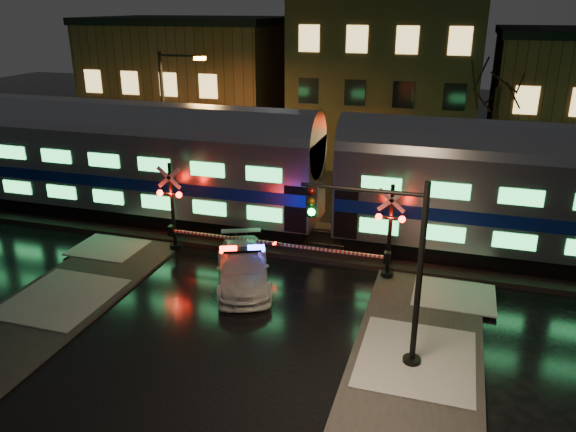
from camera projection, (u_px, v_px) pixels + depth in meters
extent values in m
plane|color=black|center=(253.00, 289.00, 21.83)|extent=(120.00, 120.00, 0.00)
cube|color=black|center=(290.00, 238.00, 26.26)|extent=(90.00, 4.20, 0.24)
cube|color=#2D2D2D|center=(1.00, 343.00, 18.23)|extent=(4.00, 20.00, 0.12)
cube|color=#2D2D2D|center=(406.00, 425.00, 14.67)|extent=(4.00, 20.00, 0.12)
cube|color=#522F20|center=(193.00, 85.00, 43.48)|extent=(14.00, 10.00, 9.00)
cube|color=brown|center=(389.00, 75.00, 39.38)|extent=(12.00, 11.00, 11.50)
cube|color=black|center=(84.00, 204.00, 29.15)|extent=(24.00, 2.40, 0.80)
cube|color=#B7BAC1|center=(78.00, 161.00, 28.34)|extent=(25.00, 3.05, 3.80)
cube|color=navy|center=(79.00, 169.00, 28.48)|extent=(24.75, 3.09, 0.55)
cube|color=#42FB77|center=(61.00, 192.00, 27.35)|extent=(21.00, 0.05, 0.62)
cube|color=#42FB77|center=(56.00, 156.00, 26.72)|extent=(21.00, 0.05, 0.62)
cylinder|color=#B7BAC1|center=(73.00, 128.00, 27.73)|extent=(25.00, 3.05, 3.05)
imported|color=silver|center=(243.00, 268.00, 21.96)|extent=(3.78, 5.34, 1.44)
cube|color=black|center=(242.00, 250.00, 21.69)|extent=(1.53, 0.93, 0.10)
cube|color=#FF0C05|center=(228.00, 250.00, 21.63)|extent=(0.74, 0.56, 0.17)
cube|color=#1426FF|center=(256.00, 248.00, 21.73)|extent=(0.74, 0.56, 0.17)
cylinder|color=black|center=(387.00, 275.00, 22.60)|extent=(0.50, 0.50, 0.30)
cylinder|color=black|center=(390.00, 233.00, 21.95)|extent=(0.16, 0.16, 3.97)
sphere|color=#FF0C05|center=(379.00, 217.00, 21.66)|extent=(0.26, 0.26, 0.26)
sphere|color=#FF0C05|center=(402.00, 219.00, 21.42)|extent=(0.26, 0.26, 0.26)
cube|color=white|center=(326.00, 250.00, 22.74)|extent=(4.96, 0.10, 0.10)
cube|color=black|center=(387.00, 258.00, 22.06)|extent=(0.25, 0.30, 0.45)
cylinder|color=black|center=(176.00, 247.00, 25.18)|extent=(0.51, 0.51, 0.30)
cylinder|color=black|center=(173.00, 208.00, 24.52)|extent=(0.16, 0.16, 4.05)
sphere|color=#FF0C05|center=(160.00, 193.00, 24.23)|extent=(0.26, 0.26, 0.26)
sphere|color=#FF0C05|center=(179.00, 195.00, 23.98)|extent=(0.26, 0.26, 0.26)
cube|color=white|center=(225.00, 237.00, 23.95)|extent=(5.07, 0.10, 0.10)
cube|color=black|center=(171.00, 230.00, 24.64)|extent=(0.25, 0.30, 0.45)
cylinder|color=black|center=(411.00, 362.00, 17.12)|extent=(0.55, 0.55, 0.30)
cylinder|color=black|center=(419.00, 280.00, 16.13)|extent=(0.18, 0.18, 5.90)
cylinder|color=black|center=(362.00, 190.00, 15.71)|extent=(3.54, 0.12, 0.12)
cube|color=black|center=(313.00, 200.00, 16.09)|extent=(0.31, 0.28, 0.98)
sphere|color=#0CFF3F|center=(311.00, 212.00, 16.06)|extent=(0.22, 0.22, 0.22)
cylinder|color=black|center=(165.00, 128.00, 30.75)|extent=(0.20, 0.20, 8.08)
cylinder|color=black|center=(180.00, 56.00, 29.06)|extent=(2.42, 0.12, 0.12)
cube|color=orange|center=(200.00, 58.00, 28.79)|extent=(0.56, 0.28, 0.18)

